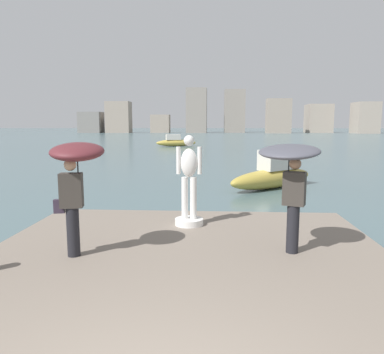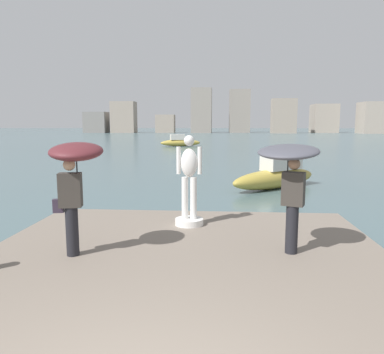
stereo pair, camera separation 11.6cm
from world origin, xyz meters
name	(u,v)px [view 2 (the right image)]	position (x,y,z in m)	size (l,w,h in m)	color
ground_plane	(215,148)	(0.00, 40.00, 0.00)	(400.00, 400.00, 0.00)	#4C666B
pier	(171,318)	(0.00, 2.25, 0.20)	(7.42, 10.51, 0.40)	slate
statue_white_figure	(189,188)	(-0.08, 6.12, 1.27)	(0.65, 0.65, 2.07)	white
onlooker_left	(74,169)	(-1.91, 3.98, 1.95)	(1.08, 1.11, 2.05)	black
onlooker_right	(290,168)	(1.86, 4.41, 1.95)	(1.42, 1.43, 2.00)	black
boat_near	(180,142)	(-4.29, 43.42, 0.54)	(5.04, 2.54, 1.45)	#B2993D
boat_far	(277,174)	(3.04, 13.71, 0.60)	(4.32, 3.98, 1.64)	#B2993D
distant_skyline	(238,116)	(5.97, 113.73, 5.13)	(87.82, 15.48, 13.36)	gray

